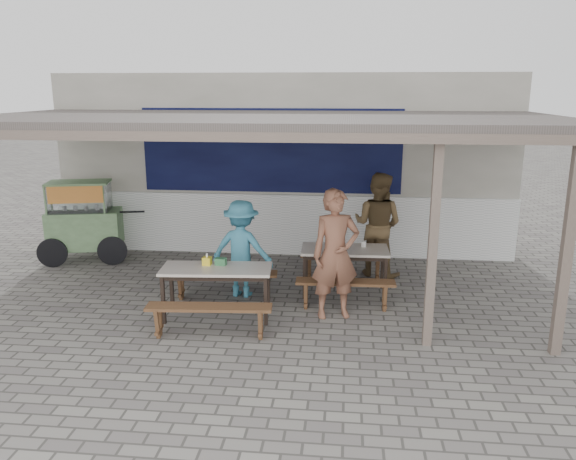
% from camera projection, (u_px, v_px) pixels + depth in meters
% --- Properties ---
extents(ground, '(60.00, 60.00, 0.00)m').
position_uv_depth(ground, '(258.00, 310.00, 8.36)').
color(ground, slate).
rests_on(ground, ground).
extents(back_wall, '(9.00, 1.28, 3.50)m').
position_uv_depth(back_wall, '(284.00, 164.00, 11.39)').
color(back_wall, beige).
rests_on(back_wall, ground).
extents(warung_roof, '(9.00, 4.21, 2.81)m').
position_uv_depth(warung_roof, '(266.00, 122.00, 8.56)').
color(warung_roof, '#504844').
rests_on(warung_roof, ground).
extents(table_left, '(1.39, 0.73, 0.75)m').
position_uv_depth(table_left, '(345.00, 253.00, 8.90)').
color(table_left, beige).
rests_on(table_left, ground).
extents(bench_left_street, '(1.48, 0.32, 0.45)m').
position_uv_depth(bench_left_street, '(345.00, 288.00, 8.32)').
color(bench_left_street, brown).
rests_on(bench_left_street, ground).
extents(bench_left_wall, '(1.48, 0.32, 0.45)m').
position_uv_depth(bench_left_wall, '(344.00, 261.00, 9.64)').
color(bench_left_wall, brown).
rests_on(bench_left_wall, ground).
extents(table_right, '(1.60, 0.75, 0.75)m').
position_uv_depth(table_right, '(216.00, 273.00, 7.95)').
color(table_right, beige).
rests_on(table_right, ground).
extents(bench_right_street, '(1.67, 0.40, 0.45)m').
position_uv_depth(bench_right_street, '(209.00, 313.00, 7.36)').
color(bench_right_street, brown).
rests_on(bench_right_street, ground).
extents(bench_right_wall, '(1.67, 0.40, 0.45)m').
position_uv_depth(bench_right_wall, '(224.00, 279.00, 8.70)').
color(bench_right_wall, brown).
rests_on(bench_right_wall, ground).
extents(vendor_cart, '(1.82, 1.06, 1.53)m').
position_uv_depth(vendor_cart, '(83.00, 218.00, 10.59)').
color(vendor_cart, '#759E69').
rests_on(vendor_cart, ground).
extents(patron_street_side, '(0.78, 0.61, 1.87)m').
position_uv_depth(patron_street_side, '(336.00, 254.00, 7.93)').
color(patron_street_side, brown).
rests_on(patron_street_side, ground).
extents(patron_wall_side, '(1.09, 1.00, 1.82)m').
position_uv_depth(patron_wall_side, '(378.00, 225.00, 9.76)').
color(patron_wall_side, brown).
rests_on(patron_wall_side, ground).
extents(patron_right_table, '(1.07, 0.72, 1.54)m').
position_uv_depth(patron_right_table, '(242.00, 249.00, 8.80)').
color(patron_right_table, teal).
rests_on(patron_right_table, ground).
extents(tissue_box, '(0.12, 0.12, 0.12)m').
position_uv_depth(tissue_box, '(207.00, 261.00, 8.04)').
color(tissue_box, yellow).
rests_on(tissue_box, table_right).
extents(donation_box, '(0.16, 0.12, 0.10)m').
position_uv_depth(donation_box, '(221.00, 262.00, 8.04)').
color(donation_box, '#316F41').
rests_on(donation_box, table_right).
extents(condiment_jar, '(0.08, 0.08, 0.09)m').
position_uv_depth(condiment_jar, '(364.00, 244.00, 8.98)').
color(condiment_jar, silver).
rests_on(condiment_jar, table_left).
extents(condiment_bowl, '(0.23, 0.23, 0.04)m').
position_uv_depth(condiment_bowl, '(338.00, 247.00, 8.87)').
color(condiment_bowl, silver).
rests_on(condiment_bowl, table_left).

